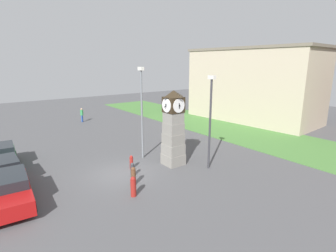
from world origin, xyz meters
TOP-DOWN VIEW (x-y plane):
  - ground_plane at (0.00, 0.00)m, footprint 80.50×80.50m
  - clock_tower at (0.61, 3.63)m, footprint 1.47×1.47m
  - bollard_near_tower at (2.96, -0.88)m, footprint 0.30×0.30m
  - bollard_mid_row at (1.79, -0.21)m, footprint 0.28×0.28m
  - bollard_far_row at (0.68, 0.33)m, footprint 0.25×0.25m
  - bollard_end_row at (-0.44, 0.88)m, footprint 0.23×0.23m
  - car_navy_sedan at (-6.07, -6.12)m, footprint 3.93×2.14m
  - car_near_tower at (-2.96, -6.22)m, footprint 3.94×1.89m
  - car_by_building at (-0.01, -6.34)m, footprint 4.61×2.32m
  - pedestrian_crossing_lot at (-16.78, 3.17)m, footprint 0.46×0.43m
  - street_lamp_near_road at (-1.78, 2.60)m, footprint 0.50×0.24m
  - street_lamp_far_side at (2.61, 5.12)m, footprint 0.50×0.24m
  - warehouse_blue_far at (-5.45, 20.76)m, footprint 16.08×8.27m
  - grass_verge_far at (-3.75, 14.76)m, footprint 48.30×7.83m

SIDE VIEW (x-z plane):
  - ground_plane at x=0.00m, z-range 0.00..0.00m
  - grass_verge_far at x=-3.75m, z-range 0.00..0.04m
  - bollard_far_row at x=0.68m, z-range 0.01..0.90m
  - bollard_end_row at x=-0.44m, z-range 0.01..0.94m
  - bollard_mid_row at x=1.79m, z-range 0.01..1.12m
  - bollard_near_tower at x=2.96m, z-range 0.01..1.13m
  - car_near_tower at x=-2.96m, z-range 0.01..1.47m
  - car_navy_sedan at x=-6.07m, z-range 0.02..1.51m
  - car_by_building at x=-0.01m, z-range 0.02..1.54m
  - pedestrian_crossing_lot at x=-16.78m, z-range 0.12..1.80m
  - clock_tower at x=0.61m, z-range -0.09..5.12m
  - street_lamp_far_side at x=2.61m, z-range 0.49..6.71m
  - street_lamp_near_road at x=-1.78m, z-range 0.50..7.21m
  - warehouse_blue_far at x=-5.45m, z-range 0.01..8.76m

